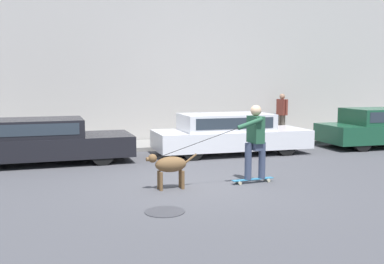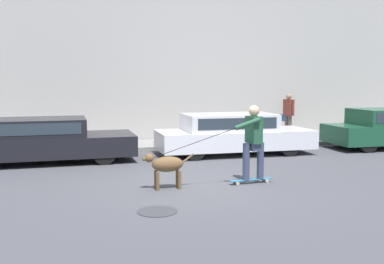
{
  "view_description": "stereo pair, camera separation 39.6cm",
  "coord_description": "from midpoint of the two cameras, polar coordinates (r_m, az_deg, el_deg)",
  "views": [
    {
      "loc": [
        -2.87,
        -8.81,
        2.15
      ],
      "look_at": [
        0.11,
        1.31,
        0.95
      ],
      "focal_mm": 42.0,
      "sensor_mm": 36.0,
      "label": 1
    },
    {
      "loc": [
        -2.49,
        -8.91,
        2.15
      ],
      "look_at": [
        0.11,
        1.31,
        0.95
      ],
      "focal_mm": 42.0,
      "sensor_mm": 36.0,
      "label": 2
    }
  ],
  "objects": [
    {
      "name": "parked_car_1",
      "position": [
        13.27,
        6.09,
        -0.28
      ],
      "size": [
        4.56,
        1.71,
        1.2
      ],
      "rotation": [
        0.0,
        0.0,
        0.01
      ],
      "color": "black",
      "rests_on": "ground_plane"
    },
    {
      "name": "sidewalk_curb",
      "position": [
        14.86,
        -3.73,
        -1.61
      ],
      "size": [
        30.0,
        1.92,
        0.12
      ],
      "color": "gray",
      "rests_on": "ground_plane"
    },
    {
      "name": "pedestrian_with_bag",
      "position": [
        16.62,
        12.79,
        2.34
      ],
      "size": [
        0.3,
        0.63,
        1.57
      ],
      "rotation": [
        0.0,
        0.0,
        0.29
      ],
      "color": "brown",
      "rests_on": "sidewalk_curb"
    },
    {
      "name": "ground_plane",
      "position": [
        9.5,
        2.52,
        -6.59
      ],
      "size": [
        36.0,
        36.0,
        0.0
      ],
      "primitive_type": "plane",
      "color": "#47474C"
    },
    {
      "name": "parked_car_0",
      "position": [
        12.47,
        -17.18,
        -1.06
      ],
      "size": [
        4.58,
        1.95,
        1.17
      ],
      "rotation": [
        0.0,
        0.0,
        0.03
      ],
      "color": "black",
      "rests_on": "ground_plane"
    },
    {
      "name": "skateboarder",
      "position": [
        9.5,
        8.94,
        -0.89
      ],
      "size": [
        2.66,
        0.6,
        1.65
      ],
      "rotation": [
        0.0,
        0.0,
        3.24
      ],
      "color": "beige",
      "rests_on": "ground_plane"
    },
    {
      "name": "manhole_cover",
      "position": [
        7.54,
        -2.92,
        -10.04
      ],
      "size": [
        0.66,
        0.66,
        0.01
      ],
      "color": "#38383D",
      "rests_on": "ground_plane"
    },
    {
      "name": "back_wall",
      "position": [
        15.83,
        -4.56,
        8.51
      ],
      "size": [
        32.0,
        0.3,
        5.43
      ],
      "color": "#B2ADA8",
      "rests_on": "ground_plane"
    },
    {
      "name": "dog",
      "position": [
        8.97,
        -2.02,
        -4.23
      ],
      "size": [
        1.05,
        0.34,
        0.73
      ],
      "rotation": [
        0.0,
        0.0,
        3.18
      ],
      "color": "brown",
      "rests_on": "ground_plane"
    }
  ]
}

